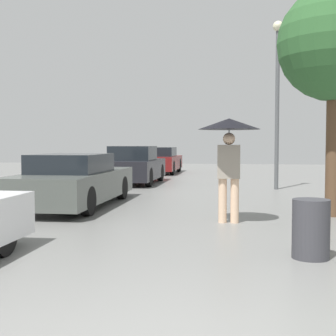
# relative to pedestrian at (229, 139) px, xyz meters

# --- Properties ---
(pedestrian) EXTENTS (1.12, 1.12, 1.89)m
(pedestrian) POSITION_rel_pedestrian_xyz_m (0.00, 0.00, 0.00)
(pedestrian) COLOR beige
(pedestrian) RESTS_ON ground_plane
(parked_car_second) EXTENTS (1.68, 4.57, 1.20)m
(parked_car_second) POSITION_rel_pedestrian_xyz_m (-3.53, 1.79, -0.96)
(parked_car_second) COLOR #4C514C
(parked_car_second) RESTS_ON ground_plane
(parked_car_third) EXTENTS (1.70, 3.90, 1.34)m
(parked_car_third) POSITION_rel_pedestrian_xyz_m (-3.48, 7.92, -0.90)
(parked_car_third) COLOR black
(parked_car_third) RESTS_ON ground_plane
(parked_car_farthest) EXTENTS (1.76, 4.11, 1.25)m
(parked_car_farthest) POSITION_rel_pedestrian_xyz_m (-3.50, 13.81, -0.93)
(parked_car_farthest) COLOR maroon
(parked_car_farthest) RESTS_ON ground_plane
(tree) EXTENTS (2.24, 2.24, 4.50)m
(tree) POSITION_rel_pedestrian_xyz_m (2.02, 1.06, 1.81)
(tree) COLOR brown
(tree) RESTS_ON ground_plane
(street_lamp) EXTENTS (0.32, 0.32, 5.20)m
(street_lamp) POSITION_rel_pedestrian_xyz_m (1.40, 6.42, 1.72)
(street_lamp) COLOR #515456
(street_lamp) RESTS_ON ground_plane
(trash_bin) EXTENTS (0.46, 0.46, 0.74)m
(trash_bin) POSITION_rel_pedestrian_xyz_m (1.05, -2.50, -1.15)
(trash_bin) COLOR #38383D
(trash_bin) RESTS_ON ground_plane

